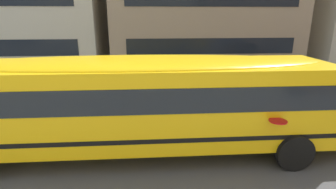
# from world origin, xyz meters

# --- Properties ---
(ground_plane) EXTENTS (400.00, 400.00, 0.00)m
(ground_plane) POSITION_xyz_m (0.00, 0.00, 0.00)
(ground_plane) COLOR #4C4C4F
(sidewalk_far) EXTENTS (120.00, 3.00, 0.01)m
(sidewalk_far) POSITION_xyz_m (0.00, 7.88, 0.01)
(sidewalk_far) COLOR gray
(sidewalk_far) RESTS_ON ground_plane
(lane_centreline) EXTENTS (110.00, 0.16, 0.01)m
(lane_centreline) POSITION_xyz_m (0.00, 0.00, 0.00)
(lane_centreline) COLOR silver
(lane_centreline) RESTS_ON ground_plane
(school_bus) EXTENTS (13.01, 3.14, 2.90)m
(school_bus) POSITION_xyz_m (2.02, -1.69, 1.72)
(school_bus) COLOR yellow
(school_bus) RESTS_ON ground_plane
(parked_car_red_end_of_row) EXTENTS (3.94, 1.96, 1.64)m
(parked_car_red_end_of_row) POSITION_xyz_m (10.63, 4.94, 0.84)
(parked_car_red_end_of_row) COLOR maroon
(parked_car_red_end_of_row) RESTS_ON ground_plane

